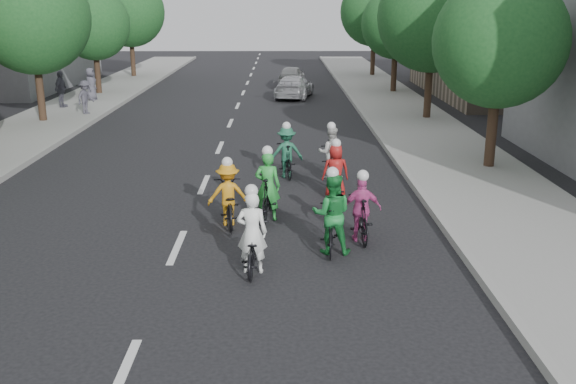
{
  "coord_description": "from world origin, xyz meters",
  "views": [
    {
      "loc": [
        2.27,
        -12.97,
        5.05
      ],
      "look_at": [
        2.41,
        0.8,
        1.0
      ],
      "focal_mm": 40.0,
      "sensor_mm": 36.0,
      "label": 1
    }
  ],
  "objects_px": {
    "cyclist_2": "(228,199)",
    "spectator_1": "(61,89)",
    "cyclist_5": "(268,193)",
    "spectator_2": "(91,84)",
    "follow_car_lead": "(294,87)",
    "spectator_0": "(85,97)",
    "cyclist_7": "(286,156)",
    "cyclist_0": "(252,243)",
    "cyclist_6": "(331,158)",
    "cyclist_3": "(361,214)",
    "cyclist_1": "(331,220)",
    "follow_car_trail": "(292,75)",
    "cyclist_4": "(335,177)"
  },
  "relations": [
    {
      "from": "cyclist_6",
      "to": "spectator_1",
      "type": "relative_size",
      "value": 0.98
    },
    {
      "from": "cyclist_3",
      "to": "spectator_0",
      "type": "relative_size",
      "value": 1.11
    },
    {
      "from": "cyclist_6",
      "to": "spectator_1",
      "type": "distance_m",
      "value": 17.88
    },
    {
      "from": "cyclist_3",
      "to": "cyclist_5",
      "type": "bearing_deg",
      "value": -38.29
    },
    {
      "from": "follow_car_trail",
      "to": "cyclist_0",
      "type": "bearing_deg",
      "value": 95.82
    },
    {
      "from": "cyclist_4",
      "to": "cyclist_1",
      "type": "bearing_deg",
      "value": 79.27
    },
    {
      "from": "cyclist_7",
      "to": "follow_car_lead",
      "type": "xyz_separation_m",
      "value": [
        0.56,
        16.96,
        -0.04
      ]
    },
    {
      "from": "cyclist_6",
      "to": "follow_car_lead",
      "type": "distance_m",
      "value": 17.12
    },
    {
      "from": "cyclist_0",
      "to": "follow_car_trail",
      "type": "relative_size",
      "value": 0.5
    },
    {
      "from": "cyclist_5",
      "to": "spectator_1",
      "type": "height_order",
      "value": "spectator_1"
    },
    {
      "from": "cyclist_2",
      "to": "spectator_1",
      "type": "distance_m",
      "value": 19.65
    },
    {
      "from": "cyclist_5",
      "to": "cyclist_6",
      "type": "distance_m",
      "value": 4.23
    },
    {
      "from": "cyclist_6",
      "to": "follow_car_trail",
      "type": "xyz_separation_m",
      "value": [
        -0.81,
        23.27,
        0.0
      ]
    },
    {
      "from": "cyclist_6",
      "to": "cyclist_7",
      "type": "bearing_deg",
      "value": -2.35
    },
    {
      "from": "follow_car_lead",
      "to": "follow_car_trail",
      "type": "distance_m",
      "value": 6.17
    },
    {
      "from": "cyclist_1",
      "to": "follow_car_lead",
      "type": "relative_size",
      "value": 0.44
    },
    {
      "from": "cyclist_7",
      "to": "spectator_2",
      "type": "distance_m",
      "value": 18.33
    },
    {
      "from": "cyclist_4",
      "to": "spectator_0",
      "type": "relative_size",
      "value": 1.15
    },
    {
      "from": "cyclist_1",
      "to": "spectator_1",
      "type": "relative_size",
      "value": 1.06
    },
    {
      "from": "follow_car_trail",
      "to": "spectator_2",
      "type": "distance_m",
      "value": 13.31
    },
    {
      "from": "cyclist_2",
      "to": "cyclist_5",
      "type": "bearing_deg",
      "value": -165.96
    },
    {
      "from": "cyclist_4",
      "to": "cyclist_7",
      "type": "relative_size",
      "value": 1.0
    },
    {
      "from": "cyclist_0",
      "to": "cyclist_5",
      "type": "bearing_deg",
      "value": -91.44
    },
    {
      "from": "cyclist_7",
      "to": "spectator_1",
      "type": "height_order",
      "value": "spectator_1"
    },
    {
      "from": "cyclist_4",
      "to": "follow_car_trail",
      "type": "distance_m",
      "value": 25.28
    },
    {
      "from": "cyclist_2",
      "to": "cyclist_7",
      "type": "height_order",
      "value": "cyclist_7"
    },
    {
      "from": "cyclist_2",
      "to": "follow_car_trail",
      "type": "distance_m",
      "value": 27.52
    },
    {
      "from": "cyclist_3",
      "to": "cyclist_7",
      "type": "xyz_separation_m",
      "value": [
        -1.61,
        5.45,
        0.05
      ]
    },
    {
      "from": "cyclist_7",
      "to": "cyclist_3",
      "type": "bearing_deg",
      "value": 96.91
    },
    {
      "from": "cyclist_5",
      "to": "spectator_2",
      "type": "distance_m",
      "value": 21.51
    },
    {
      "from": "cyclist_1",
      "to": "cyclist_3",
      "type": "distance_m",
      "value": 1.01
    },
    {
      "from": "cyclist_3",
      "to": "spectator_0",
      "type": "height_order",
      "value": "spectator_0"
    },
    {
      "from": "cyclist_3",
      "to": "follow_car_trail",
      "type": "bearing_deg",
      "value": -90.71
    },
    {
      "from": "cyclist_7",
      "to": "cyclist_6",
      "type": "bearing_deg",
      "value": 164.45
    },
    {
      "from": "spectator_0",
      "to": "cyclist_2",
      "type": "bearing_deg",
      "value": -128.75
    },
    {
      "from": "cyclist_0",
      "to": "cyclist_3",
      "type": "relative_size",
      "value": 1.05
    },
    {
      "from": "cyclist_1",
      "to": "spectator_0",
      "type": "distance_m",
      "value": 19.72
    },
    {
      "from": "cyclist_5",
      "to": "cyclist_3",
      "type": "bearing_deg",
      "value": 151.91
    },
    {
      "from": "follow_car_lead",
      "to": "spectator_0",
      "type": "relative_size",
      "value": 2.78
    },
    {
      "from": "cyclist_0",
      "to": "cyclist_6",
      "type": "relative_size",
      "value": 1.03
    },
    {
      "from": "cyclist_1",
      "to": "cyclist_2",
      "type": "xyz_separation_m",
      "value": [
        -2.31,
        1.83,
        -0.1
      ]
    },
    {
      "from": "cyclist_2",
      "to": "spectator_2",
      "type": "relative_size",
      "value": 1.14
    },
    {
      "from": "cyclist_2",
      "to": "spectator_1",
      "type": "xyz_separation_m",
      "value": [
        -9.57,
        17.16,
        0.43
      ]
    },
    {
      "from": "cyclist_2",
      "to": "spectator_0",
      "type": "xyz_separation_m",
      "value": [
        -7.78,
        15.12,
        0.31
      ]
    },
    {
      "from": "cyclist_1",
      "to": "cyclist_6",
      "type": "xyz_separation_m",
      "value": [
        0.43,
        6.02,
        -0.1
      ]
    },
    {
      "from": "follow_car_lead",
      "to": "spectator_0",
      "type": "bearing_deg",
      "value": 43.19
    },
    {
      "from": "cyclist_4",
      "to": "cyclist_0",
      "type": "bearing_deg",
      "value": 63.01
    },
    {
      "from": "spectator_1",
      "to": "spectator_2",
      "type": "xyz_separation_m",
      "value": [
        0.79,
        2.4,
        -0.04
      ]
    },
    {
      "from": "cyclist_5",
      "to": "cyclist_1",
      "type": "bearing_deg",
      "value": 129.4
    },
    {
      "from": "cyclist_2",
      "to": "spectator_1",
      "type": "height_order",
      "value": "spectator_1"
    }
  ]
}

